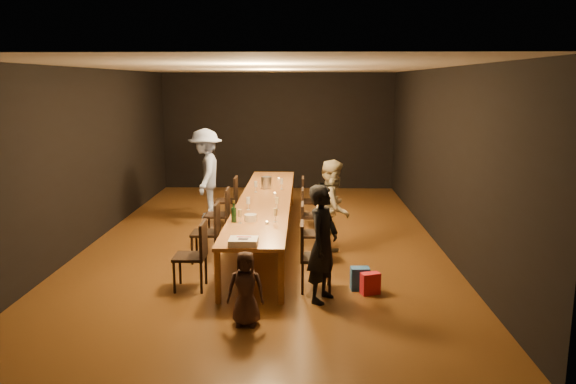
{
  "coord_description": "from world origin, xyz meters",
  "views": [
    {
      "loc": [
        0.68,
        -9.6,
        2.77
      ],
      "look_at": [
        0.42,
        -0.64,
        1.0
      ],
      "focal_mm": 35.0,
      "sensor_mm": 36.0,
      "label": 1
    }
  ],
  "objects_px": {
    "chair_left_2": "(217,214)",
    "woman_tan": "(333,208)",
    "chair_right_0": "(316,257)",
    "woman_birthday": "(323,244)",
    "table": "(265,201)",
    "chair_left_3": "(226,200)",
    "chair_left_0": "(190,256)",
    "chair_right_2": "(313,215)",
    "child": "(246,289)",
    "birthday_cake": "(243,242)",
    "chair_left_1": "(205,232)",
    "man_blue": "(206,173)",
    "champagne_bottle": "(234,211)",
    "ice_bucket": "(266,182)",
    "chair_right_3": "(312,201)",
    "plate_stack": "(250,218)",
    "chair_right_1": "(315,233)"
  },
  "relations": [
    {
      "from": "ice_bucket",
      "to": "chair_right_2",
      "type": "bearing_deg",
      "value": -48.26
    },
    {
      "from": "man_blue",
      "to": "ice_bucket",
      "type": "relative_size",
      "value": 8.19
    },
    {
      "from": "table",
      "to": "chair_left_3",
      "type": "relative_size",
      "value": 6.45
    },
    {
      "from": "man_blue",
      "to": "plate_stack",
      "type": "bearing_deg",
      "value": 15.54
    },
    {
      "from": "chair_right_1",
      "to": "chair_right_2",
      "type": "height_order",
      "value": "same"
    },
    {
      "from": "chair_right_2",
      "to": "man_blue",
      "type": "distance_m",
      "value": 2.82
    },
    {
      "from": "birthday_cake",
      "to": "champagne_bottle",
      "type": "bearing_deg",
      "value": 102.95
    },
    {
      "from": "chair_left_3",
      "to": "woman_birthday",
      "type": "height_order",
      "value": "woman_birthday"
    },
    {
      "from": "chair_right_0",
      "to": "chair_right_3",
      "type": "distance_m",
      "value": 3.6
    },
    {
      "from": "chair_right_0",
      "to": "chair_left_1",
      "type": "relative_size",
      "value": 1.0
    },
    {
      "from": "woman_birthday",
      "to": "man_blue",
      "type": "xyz_separation_m",
      "value": [
        -2.26,
        4.48,
        0.16
      ]
    },
    {
      "from": "ice_bucket",
      "to": "chair_right_3",
      "type": "bearing_deg",
      "value": 12.65
    },
    {
      "from": "table",
      "to": "child",
      "type": "relative_size",
      "value": 6.83
    },
    {
      "from": "chair_left_0",
      "to": "chair_left_3",
      "type": "height_order",
      "value": "same"
    },
    {
      "from": "chair_left_1",
      "to": "birthday_cake",
      "type": "xyz_separation_m",
      "value": [
        0.78,
        -1.62,
        0.33
      ]
    },
    {
      "from": "chair_left_0",
      "to": "chair_left_1",
      "type": "relative_size",
      "value": 1.0
    },
    {
      "from": "chair_right_1",
      "to": "woman_birthday",
      "type": "xyz_separation_m",
      "value": [
        0.08,
        -1.56,
        0.29
      ]
    },
    {
      "from": "chair_left_2",
      "to": "plate_stack",
      "type": "bearing_deg",
      "value": -154.97
    },
    {
      "from": "chair_left_2",
      "to": "woman_tan",
      "type": "height_order",
      "value": "woman_tan"
    },
    {
      "from": "chair_right_2",
      "to": "champagne_bottle",
      "type": "relative_size",
      "value": 2.87
    },
    {
      "from": "woman_birthday",
      "to": "plate_stack",
      "type": "height_order",
      "value": "woman_birthday"
    },
    {
      "from": "chair_left_2",
      "to": "man_blue",
      "type": "height_order",
      "value": "man_blue"
    },
    {
      "from": "plate_stack",
      "to": "ice_bucket",
      "type": "bearing_deg",
      "value": 88.69
    },
    {
      "from": "birthday_cake",
      "to": "chair_left_0",
      "type": "bearing_deg",
      "value": 151.41
    },
    {
      "from": "table",
      "to": "chair_left_0",
      "type": "relative_size",
      "value": 6.45
    },
    {
      "from": "chair_right_2",
      "to": "ice_bucket",
      "type": "xyz_separation_m",
      "value": [
        -0.89,
        1.0,
        0.4
      ]
    },
    {
      "from": "chair_right_0",
      "to": "man_blue",
      "type": "distance_m",
      "value": 4.68
    },
    {
      "from": "child",
      "to": "ice_bucket",
      "type": "bearing_deg",
      "value": 92.98
    },
    {
      "from": "chair_left_1",
      "to": "chair_right_0",
      "type": "bearing_deg",
      "value": -125.22
    },
    {
      "from": "chair_right_2",
      "to": "child",
      "type": "xyz_separation_m",
      "value": [
        -0.83,
        -3.53,
        -0.03
      ]
    },
    {
      "from": "chair_right_2",
      "to": "birthday_cake",
      "type": "bearing_deg",
      "value": -18.13
    },
    {
      "from": "chair_right_0",
      "to": "birthday_cake",
      "type": "xyz_separation_m",
      "value": [
        -0.92,
        -0.42,
        0.33
      ]
    },
    {
      "from": "child",
      "to": "chair_left_1",
      "type": "bearing_deg",
      "value": 112.67
    },
    {
      "from": "man_blue",
      "to": "plate_stack",
      "type": "relative_size",
      "value": 10.11
    },
    {
      "from": "chair_left_3",
      "to": "champagne_bottle",
      "type": "bearing_deg",
      "value": -169.89
    },
    {
      "from": "woman_birthday",
      "to": "man_blue",
      "type": "height_order",
      "value": "man_blue"
    },
    {
      "from": "table",
      "to": "chair_right_2",
      "type": "distance_m",
      "value": 0.88
    },
    {
      "from": "man_blue",
      "to": "child",
      "type": "height_order",
      "value": "man_blue"
    },
    {
      "from": "chair_right_0",
      "to": "woman_tan",
      "type": "relative_size",
      "value": 0.6
    },
    {
      "from": "chair_right_3",
      "to": "ice_bucket",
      "type": "xyz_separation_m",
      "value": [
        -0.89,
        -0.2,
        0.4
      ]
    },
    {
      "from": "woman_tan",
      "to": "man_blue",
      "type": "height_order",
      "value": "man_blue"
    },
    {
      "from": "table",
      "to": "chair_left_0",
      "type": "bearing_deg",
      "value": -109.5
    },
    {
      "from": "chair_left_2",
      "to": "man_blue",
      "type": "xyz_separation_m",
      "value": [
        -0.49,
        1.72,
        0.45
      ]
    },
    {
      "from": "chair_left_0",
      "to": "woman_tan",
      "type": "relative_size",
      "value": 0.6
    },
    {
      "from": "birthday_cake",
      "to": "plate_stack",
      "type": "relative_size",
      "value": 1.99
    },
    {
      "from": "chair_right_2",
      "to": "birthday_cake",
      "type": "distance_m",
      "value": 2.99
    },
    {
      "from": "chair_right_0",
      "to": "woman_birthday",
      "type": "distance_m",
      "value": 0.47
    },
    {
      "from": "table",
      "to": "ice_bucket",
      "type": "bearing_deg",
      "value": 92.42
    },
    {
      "from": "woman_tan",
      "to": "man_blue",
      "type": "xyz_separation_m",
      "value": [
        -2.49,
        2.53,
        0.14
      ]
    },
    {
      "from": "child",
      "to": "birthday_cake",
      "type": "height_order",
      "value": "child"
    }
  ]
}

